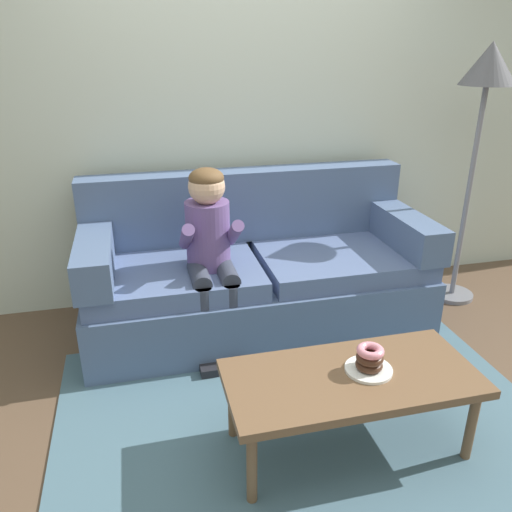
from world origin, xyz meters
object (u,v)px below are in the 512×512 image
at_px(donut, 369,365).
at_px(person_child, 210,244).
at_px(coffee_table, 351,382).
at_px(couch, 256,274).
at_px(floor_lamp, 485,91).

bearing_deg(donut, person_child, 117.74).
relative_size(coffee_table, donut, 9.27).
relative_size(couch, floor_lamp, 1.23).
height_order(donut, floor_lamp, floor_lamp).
distance_m(coffee_table, donut, 0.11).
relative_size(person_child, floor_lamp, 0.63).
bearing_deg(person_child, donut, -62.26).
height_order(person_child, floor_lamp, floor_lamp).
height_order(coffee_table, person_child, person_child).
distance_m(donut, floor_lamp, 2.06).
height_order(person_child, donut, person_child).
bearing_deg(donut, floor_lamp, 43.77).
xyz_separation_m(person_child, donut, (0.53, -1.02, -0.23)).
height_order(couch, floor_lamp, floor_lamp).
distance_m(couch, person_child, 0.50).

